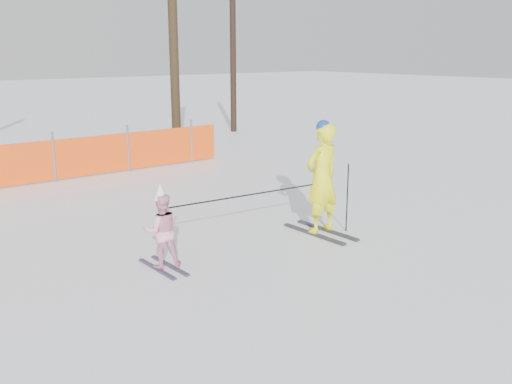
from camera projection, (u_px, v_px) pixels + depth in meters
ground at (276, 260)px, 8.85m from camera, size 120.00×120.00×0.00m
adult at (322, 178)px, 9.92m from camera, size 0.72×1.46×2.02m
child at (162, 230)px, 8.39m from camera, size 0.66×1.02×1.30m
ski_poles at (281, 196)px, 9.44m from camera, size 3.37×0.50×1.24m
tree_trunks at (120, 62)px, 17.89m from camera, size 12.25×2.85×6.16m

